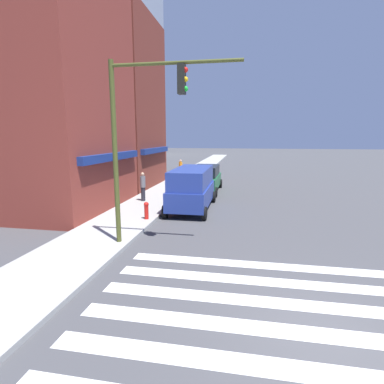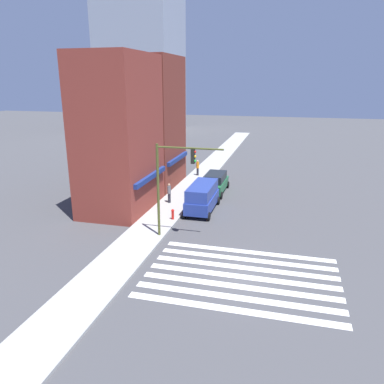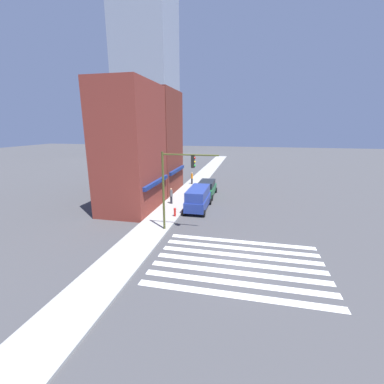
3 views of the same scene
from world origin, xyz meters
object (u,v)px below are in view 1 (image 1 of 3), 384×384
(traffic_signal, at_px, (141,124))
(pedestrian_grey_coat, at_px, (143,186))
(van_blue, at_px, (192,187))
(fire_hydrant, at_px, (146,210))
(suv_green, at_px, (206,178))
(pedestrian_orange_vest, at_px, (181,169))

(traffic_signal, height_order, pedestrian_grey_coat, traffic_signal)
(pedestrian_grey_coat, bearing_deg, van_blue, -51.66)
(pedestrian_grey_coat, xyz_separation_m, fire_hydrant, (-3.94, -1.56, -0.46))
(suv_green, height_order, pedestrian_orange_vest, suv_green)
(pedestrian_grey_coat, height_order, fire_hydrant, pedestrian_grey_coat)
(suv_green, relative_size, pedestrian_orange_vest, 2.66)
(pedestrian_orange_vest, bearing_deg, fire_hydrant, 97.94)
(pedestrian_grey_coat, distance_m, pedestrian_orange_vest, 10.45)
(traffic_signal, relative_size, fire_hydrant, 7.90)
(pedestrian_orange_vest, bearing_deg, pedestrian_grey_coat, 91.68)
(fire_hydrant, bearing_deg, pedestrian_grey_coat, 21.56)
(van_blue, bearing_deg, fire_hydrant, 149.20)
(pedestrian_orange_vest, bearing_deg, van_blue, 107.57)
(traffic_signal, bearing_deg, pedestrian_orange_vest, 8.10)
(fire_hydrant, bearing_deg, suv_green, -11.19)
(suv_green, relative_size, fire_hydrant, 5.58)
(traffic_signal, xyz_separation_m, suv_green, (11.79, -0.70, -3.48))
(van_blue, distance_m, pedestrian_grey_coat, 3.42)
(pedestrian_orange_vest, bearing_deg, traffic_signal, 100.07)
(traffic_signal, bearing_deg, van_blue, -6.55)
(traffic_signal, distance_m, suv_green, 12.31)
(suv_green, distance_m, pedestrian_grey_coat, 5.68)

